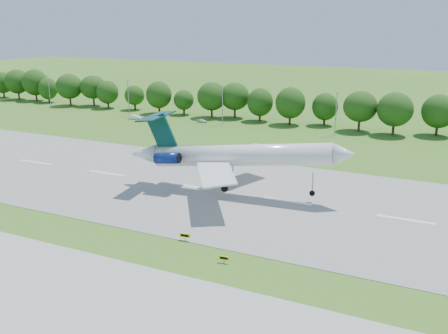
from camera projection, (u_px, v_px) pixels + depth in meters
ground at (109, 234)px, 75.45m from camera, size 600.00×600.00×0.00m
runway at (189, 186)px, 97.13m from camera, size 400.00×45.00×0.08m
taxiway at (15, 289)px, 59.82m from camera, size 400.00×23.00×0.08m
tree_line at (295, 105)px, 153.54m from camera, size 288.40×8.40×10.40m
light_poles at (276, 109)px, 145.85m from camera, size 175.90×0.25×12.19m
airliner at (229, 155)px, 91.27m from camera, size 42.67×30.73×13.33m
taxi_sign_centre at (224, 258)px, 66.15m from camera, size 1.42×0.33×1.00m
taxi_sign_right at (185, 235)px, 72.86m from camera, size 1.63×0.41×1.14m
service_vehicle_a at (134, 117)px, 163.88m from camera, size 4.42×2.52×1.38m
service_vehicle_b at (202, 121)px, 158.45m from camera, size 3.43×1.65×1.13m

